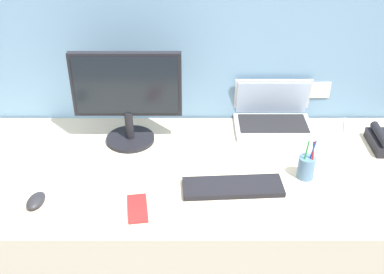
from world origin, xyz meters
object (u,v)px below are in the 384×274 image
object	(u,v)px
keyboard_main	(233,187)
computer_mouse_right_hand	(36,201)
desktop_monitor	(127,93)
cell_phone_white_slab	(351,126)
pen_cup	(306,167)
cell_phone_red_case	(138,208)
laptop	(273,115)

from	to	relation	value
keyboard_main	computer_mouse_right_hand	xyz separation A→B (m)	(-0.73, -0.09, 0.01)
desktop_monitor	keyboard_main	distance (m)	0.60
desktop_monitor	cell_phone_white_slab	size ratio (longest dim) A/B	3.46
keyboard_main	pen_cup	world-z (taller)	pen_cup
pen_cup	cell_phone_red_case	size ratio (longest dim) A/B	1.15
desktop_monitor	cell_phone_white_slab	distance (m)	1.05
cell_phone_white_slab	keyboard_main	bearing A→B (deg)	-128.59
desktop_monitor	computer_mouse_right_hand	distance (m)	0.58
desktop_monitor	laptop	bearing A→B (deg)	11.56
cell_phone_red_case	cell_phone_white_slab	bearing A→B (deg)	23.56
desktop_monitor	pen_cup	xyz separation A→B (m)	(0.72, -0.28, -0.18)
desktop_monitor	computer_mouse_right_hand	xyz separation A→B (m)	(-0.30, -0.44, -0.22)
keyboard_main	cell_phone_white_slab	world-z (taller)	keyboard_main
desktop_monitor	cell_phone_red_case	xyz separation A→B (m)	(0.08, -0.47, -0.23)
pen_cup	computer_mouse_right_hand	bearing A→B (deg)	-170.86
pen_cup	cell_phone_white_slab	size ratio (longest dim) A/B	1.33
cell_phone_red_case	pen_cup	bearing A→B (deg)	8.67
laptop	cell_phone_red_case	bearing A→B (deg)	-133.46
laptop	pen_cup	size ratio (longest dim) A/B	1.99
computer_mouse_right_hand	desktop_monitor	bearing A→B (deg)	65.45
computer_mouse_right_hand	laptop	bearing A→B (deg)	40.78
laptop	cell_phone_white_slab	xyz separation A→B (m)	(0.37, -0.03, -0.05)
laptop	cell_phone_red_case	size ratio (longest dim) A/B	2.28
keyboard_main	pen_cup	distance (m)	0.31
cell_phone_white_slab	cell_phone_red_case	xyz separation A→B (m)	(-0.94, -0.58, 0.00)
desktop_monitor	pen_cup	world-z (taller)	desktop_monitor
keyboard_main	computer_mouse_right_hand	world-z (taller)	computer_mouse_right_hand
pen_cup	cell_phone_white_slab	distance (m)	0.48
keyboard_main	desktop_monitor	bearing A→B (deg)	137.06
computer_mouse_right_hand	cell_phone_white_slab	bearing A→B (deg)	32.21
keyboard_main	pen_cup	xyz separation A→B (m)	(0.29, 0.08, 0.04)
desktop_monitor	laptop	size ratio (longest dim) A/B	1.31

